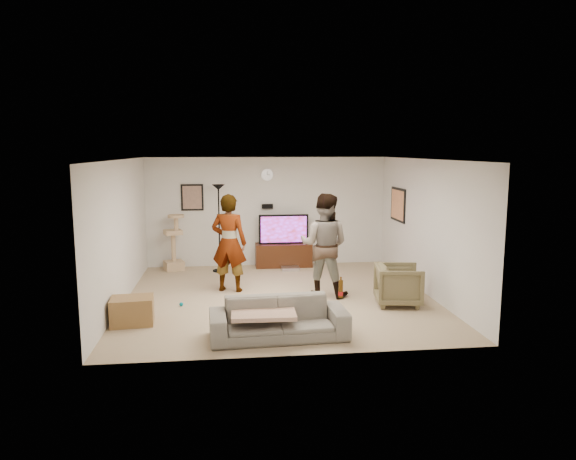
{
  "coord_description": "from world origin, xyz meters",
  "views": [
    {
      "loc": [
        -0.91,
        -9.19,
        2.68
      ],
      "look_at": [
        0.19,
        0.2,
        1.21
      ],
      "focal_mm": 32.52,
      "sensor_mm": 36.0,
      "label": 1
    }
  ],
  "objects": [
    {
      "name": "floor_lamp",
      "position": [
        -1.1,
        2.2,
        0.96
      ],
      "size": [
        0.32,
        0.32,
        1.92
      ],
      "primitive_type": "cylinder",
      "color": "black",
      "rests_on": "floor"
    },
    {
      "name": "tv_screen",
      "position": [
        0.35,
        2.46,
        0.87
      ],
      "size": [
        1.04,
        0.01,
        0.59
      ],
      "primitive_type": "cube",
      "color": "#9B2FFE",
      "rests_on": "tv"
    },
    {
      "name": "console_box",
      "position": [
        0.46,
        2.11,
        0.04
      ],
      "size": [
        0.4,
        0.3,
        0.07
      ],
      "primitive_type": "cube",
      "color": "silver",
      "rests_on": "floor"
    },
    {
      "name": "person_right",
      "position": [
        0.83,
        0.04,
        0.95
      ],
      "size": [
        1.13,
        1.02,
        1.89
      ],
      "primitive_type": "imported",
      "rotation": [
        0.0,
        0.0,
        2.74
      ],
      "color": "#3A60A3",
      "rests_on": "floor"
    },
    {
      "name": "wall_back",
      "position": [
        0.0,
        2.75,
        1.25
      ],
      "size": [
        5.5,
        0.04,
        2.5
      ],
      "primitive_type": "cube",
      "color": "silver",
      "rests_on": "floor"
    },
    {
      "name": "person_left",
      "position": [
        -0.89,
        0.54,
        0.93
      ],
      "size": [
        0.78,
        0.63,
        1.86
      ],
      "primitive_type": "imported",
      "rotation": [
        0.0,
        0.0,
        2.84
      ],
      "color": "#9998A5",
      "rests_on": "floor"
    },
    {
      "name": "wall_front",
      "position": [
        0.0,
        -2.75,
        1.25
      ],
      "size": [
        5.5,
        0.04,
        2.5
      ],
      "primitive_type": "cube",
      "color": "silver",
      "rests_on": "floor"
    },
    {
      "name": "cat_tree",
      "position": [
        -2.13,
        2.45,
        0.63
      ],
      "size": [
        0.51,
        0.51,
        1.26
      ],
      "primitive_type": "cube",
      "rotation": [
        0.0,
        0.0,
        0.32
      ],
      "color": "tan",
      "rests_on": "floor"
    },
    {
      "name": "side_table",
      "position": [
        -2.4,
        -1.22,
        0.21
      ],
      "size": [
        0.67,
        0.53,
        0.42
      ],
      "primitive_type": "cube",
      "rotation": [
        0.0,
        0.0,
        0.09
      ],
      "color": "brown",
      "rests_on": "floor"
    },
    {
      "name": "armchair",
      "position": [
        2.01,
        -0.7,
        0.35
      ],
      "size": [
        0.88,
        0.86,
        0.7
      ],
      "primitive_type": "imported",
      "rotation": [
        0.0,
        0.0,
        1.42
      ],
      "color": "brown",
      "rests_on": "floor"
    },
    {
      "name": "toy_ball",
      "position": [
        -1.73,
        -0.36,
        0.03
      ],
      "size": [
        0.07,
        0.07,
        0.07
      ],
      "primitive_type": "sphere",
      "color": "#007189",
      "rests_on": "floor"
    },
    {
      "name": "wall_left",
      "position": [
        -2.75,
        0.0,
        1.25
      ],
      "size": [
        0.04,
        5.5,
        2.5
      ],
      "primitive_type": "cube",
      "color": "silver",
      "rests_on": "floor"
    },
    {
      "name": "tv_stand",
      "position": [
        0.35,
        2.5,
        0.27
      ],
      "size": [
        1.29,
        0.45,
        0.54
      ],
      "primitive_type": "cube",
      "color": "#32180B",
      "rests_on": "floor"
    },
    {
      "name": "picture_right",
      "position": [
        2.73,
        1.6,
        1.5
      ],
      "size": [
        0.03,
        0.78,
        0.62
      ],
      "primitive_type": "cube",
      "color": "tan",
      "rests_on": "wall_right"
    },
    {
      "name": "wall_speaker",
      "position": [
        0.0,
        2.69,
        1.38
      ],
      "size": [
        0.25,
        0.1,
        0.1
      ],
      "primitive_type": "cube",
      "color": "black",
      "rests_on": "wall_back"
    },
    {
      "name": "wall_clock",
      "position": [
        0.0,
        2.72,
        2.1
      ],
      "size": [
        0.26,
        0.04,
        0.26
      ],
      "primitive_type": "cylinder",
      "rotation": [
        1.57,
        0.0,
        0.0
      ],
      "color": "white",
      "rests_on": "wall_back"
    },
    {
      "name": "picture_back",
      "position": [
        -1.7,
        2.73,
        1.6
      ],
      "size": [
        0.42,
        0.03,
        0.52
      ],
      "primitive_type": "cube",
      "color": "#826457",
      "rests_on": "wall_back"
    },
    {
      "name": "wall_right",
      "position": [
        2.75,
        0.0,
        1.25
      ],
      "size": [
        0.04,
        5.5,
        2.5
      ],
      "primitive_type": "cube",
      "color": "silver",
      "rests_on": "floor"
    },
    {
      "name": "throw_blanket",
      "position": [
        -0.43,
        -2.07,
        0.39
      ],
      "size": [
        0.92,
        0.73,
        0.06
      ],
      "primitive_type": "cube",
      "rotation": [
        0.0,
        0.0,
        -0.03
      ],
      "color": "#D2A388",
      "rests_on": "sofa"
    },
    {
      "name": "beer_bottle",
      "position": [
        0.69,
        -2.07,
        0.7
      ],
      "size": [
        0.06,
        0.06,
        0.25
      ],
      "primitive_type": "cylinder",
      "color": "#4C2A05",
      "rests_on": "sofa"
    },
    {
      "name": "floor",
      "position": [
        0.0,
        0.0,
        -0.01
      ],
      "size": [
        5.5,
        5.5,
        0.02
      ],
      "primitive_type": "cube",
      "color": "tan",
      "rests_on": "ground"
    },
    {
      "name": "ceiling",
      "position": [
        0.0,
        0.0,
        2.51
      ],
      "size": [
        5.5,
        5.5,
        0.02
      ],
      "primitive_type": "cube",
      "color": "silver",
      "rests_on": "wall_back"
    },
    {
      "name": "sofa",
      "position": [
        -0.21,
        -2.07,
        0.29
      ],
      "size": [
        1.99,
        0.86,
        0.57
      ],
      "primitive_type": "imported",
      "rotation": [
        0.0,
        0.0,
        0.05
      ],
      "color": "slate",
      "rests_on": "floor"
    },
    {
      "name": "tv",
      "position": [
        0.35,
        2.5,
        0.87
      ],
      "size": [
        1.13,
        0.08,
        0.67
      ],
      "primitive_type": "cube",
      "color": "black",
      "rests_on": "tv_stand"
    }
  ]
}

